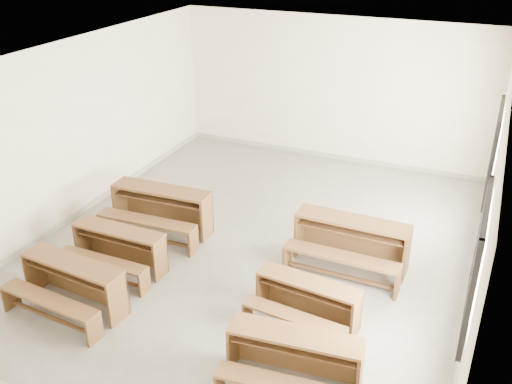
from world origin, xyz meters
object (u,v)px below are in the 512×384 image
at_px(desk_set_2, 161,207).
at_px(desk_set_4, 306,299).
at_px(desk_set_1, 118,246).
at_px(desk_set_3, 294,357).
at_px(desk_set_5, 350,240).
at_px(desk_set_0, 72,282).

distance_m(desk_set_2, desk_set_4, 3.47).
xyz_separation_m(desk_set_1, desk_set_3, (3.39, -1.26, 0.02)).
relative_size(desk_set_1, desk_set_5, 0.84).
bearing_deg(desk_set_4, desk_set_1, -175.79).
bearing_deg(desk_set_0, desk_set_2, 95.42).
xyz_separation_m(desk_set_3, desk_set_5, (-0.07, 2.78, 0.06)).
height_order(desk_set_0, desk_set_4, desk_set_0).
bearing_deg(desk_set_2, desk_set_0, -91.75).
relative_size(desk_set_3, desk_set_4, 1.10).
height_order(desk_set_2, desk_set_5, desk_set_5).
bearing_deg(desk_set_4, desk_set_3, -72.40).
distance_m(desk_set_4, desk_set_5, 1.63).
bearing_deg(desk_set_5, desk_set_4, -95.10).
xyz_separation_m(desk_set_2, desk_set_4, (3.18, -1.39, -0.09)).
relative_size(desk_set_3, desk_set_5, 0.92).
distance_m(desk_set_3, desk_set_4, 1.19).
bearing_deg(desk_set_4, desk_set_0, -156.58).
distance_m(desk_set_2, desk_set_3, 4.27).
xyz_separation_m(desk_set_2, desk_set_5, (3.35, 0.22, 0.00)).
height_order(desk_set_0, desk_set_5, desk_set_5).
height_order(desk_set_1, desk_set_2, desk_set_2).
height_order(desk_set_1, desk_set_3, desk_set_3).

